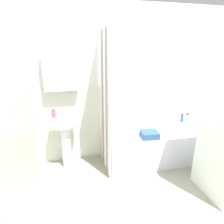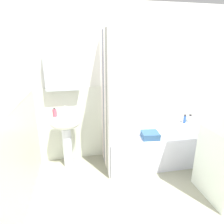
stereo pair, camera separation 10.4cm
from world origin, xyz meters
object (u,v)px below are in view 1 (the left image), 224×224
at_px(lotion_bottle, 182,118).
at_px(bathtub, 156,146).
at_px(soap_dispenser, 54,114).
at_px(shampoo_bottle, 187,118).
at_px(toothbrush_cup, 69,112).
at_px(sink, 65,131).
at_px(towel_folded, 149,134).

bearing_deg(lotion_bottle, bathtub, -156.26).
bearing_deg(soap_dispenser, bathtub, -5.54).
bearing_deg(shampoo_bottle, lotion_bottle, -177.46).
bearing_deg(lotion_bottle, toothbrush_cup, -177.41).
height_order(soap_dispenser, lotion_bottle, soap_dispenser).
xyz_separation_m(sink, toothbrush_cup, (0.08, 0.04, 0.26)).
distance_m(toothbrush_cup, bathtub, 1.47).
xyz_separation_m(sink, shampoo_bottle, (2.13, 0.13, -0.03)).
distance_m(toothbrush_cup, shampoo_bottle, 2.07).
relative_size(sink, soap_dispenser, 6.31).
bearing_deg(toothbrush_cup, lotion_bottle, 2.59).
xyz_separation_m(toothbrush_cup, lotion_bottle, (1.94, 0.09, -0.29)).
relative_size(sink, toothbrush_cup, 9.20).
relative_size(bathtub, lotion_bottle, 10.47).
distance_m(sink, towel_folded, 1.24).
relative_size(bathtub, towel_folded, 6.70).
bearing_deg(sink, shampoo_bottle, 3.58).
relative_size(soap_dispenser, lotion_bottle, 0.84).
distance_m(sink, soap_dispenser, 0.31).
bearing_deg(towel_folded, toothbrush_cup, 162.58).
xyz_separation_m(toothbrush_cup, bathtub, (1.33, -0.18, -0.62)).
bearing_deg(soap_dispenser, towel_folded, -13.44).
height_order(sink, lotion_bottle, sink).
relative_size(sink, bathtub, 0.50).
bearing_deg(shampoo_bottle, bathtub, -159.13).
xyz_separation_m(bathtub, shampoo_bottle, (0.72, 0.27, 0.32)).
distance_m(soap_dispenser, toothbrush_cup, 0.22).
bearing_deg(towel_folded, bathtub, 39.85).
height_order(toothbrush_cup, towel_folded, toothbrush_cup).
bearing_deg(bathtub, sink, 174.28).
bearing_deg(sink, lotion_bottle, 3.64).
bearing_deg(soap_dispenser, sink, -3.76).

